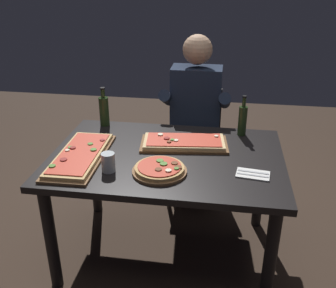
{
  "coord_description": "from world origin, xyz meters",
  "views": [
    {
      "loc": [
        0.32,
        -2.07,
        1.8
      ],
      "look_at": [
        0.0,
        0.05,
        0.79
      ],
      "focal_mm": 41.41,
      "sensor_mm": 36.0,
      "label": 1
    }
  ],
  "objects_px": {
    "pizza_rectangular_front": "(184,142)",
    "oil_bottle_amber": "(243,120)",
    "dining_table": "(167,169)",
    "pizza_round_far": "(160,169)",
    "tumbler_near_camera": "(108,162)",
    "diner_chair": "(195,137)",
    "wine_bottle_dark": "(104,110)",
    "seated_diner": "(195,113)",
    "pizza_rectangular_left": "(80,155)"
  },
  "relations": [
    {
      "from": "dining_table",
      "to": "seated_diner",
      "type": "relative_size",
      "value": 1.05
    },
    {
      "from": "wine_bottle_dark",
      "to": "seated_diner",
      "type": "height_order",
      "value": "seated_diner"
    },
    {
      "from": "pizza_rectangular_front",
      "to": "diner_chair",
      "type": "height_order",
      "value": "diner_chair"
    },
    {
      "from": "pizza_round_far",
      "to": "oil_bottle_amber",
      "type": "bearing_deg",
      "value": 52.41
    },
    {
      "from": "pizza_rectangular_left",
      "to": "pizza_round_far",
      "type": "xyz_separation_m",
      "value": [
        0.5,
        -0.1,
        -0.0
      ]
    },
    {
      "from": "oil_bottle_amber",
      "to": "tumbler_near_camera",
      "type": "distance_m",
      "value": 0.97
    },
    {
      "from": "pizza_rectangular_left",
      "to": "pizza_round_far",
      "type": "relative_size",
      "value": 2.08
    },
    {
      "from": "wine_bottle_dark",
      "to": "tumbler_near_camera",
      "type": "bearing_deg",
      "value": -71.39
    },
    {
      "from": "tumbler_near_camera",
      "to": "diner_chair",
      "type": "xyz_separation_m",
      "value": [
        0.4,
        1.1,
        -0.31
      ]
    },
    {
      "from": "pizza_rectangular_front",
      "to": "seated_diner",
      "type": "height_order",
      "value": "seated_diner"
    },
    {
      "from": "pizza_rectangular_front",
      "to": "seated_diner",
      "type": "distance_m",
      "value": 0.58
    },
    {
      "from": "tumbler_near_camera",
      "to": "diner_chair",
      "type": "relative_size",
      "value": 0.13
    },
    {
      "from": "seated_diner",
      "to": "pizza_rectangular_left",
      "type": "bearing_deg",
      "value": -125.53
    },
    {
      "from": "dining_table",
      "to": "pizza_round_far",
      "type": "bearing_deg",
      "value": -91.66
    },
    {
      "from": "wine_bottle_dark",
      "to": "oil_bottle_amber",
      "type": "height_order",
      "value": "wine_bottle_dark"
    },
    {
      "from": "dining_table",
      "to": "wine_bottle_dark",
      "type": "bearing_deg",
      "value": 141.51
    },
    {
      "from": "dining_table",
      "to": "oil_bottle_amber",
      "type": "relative_size",
      "value": 5.1
    },
    {
      "from": "dining_table",
      "to": "diner_chair",
      "type": "xyz_separation_m",
      "value": [
        0.11,
        0.86,
        -0.16
      ]
    },
    {
      "from": "dining_table",
      "to": "pizza_round_far",
      "type": "height_order",
      "value": "pizza_round_far"
    },
    {
      "from": "tumbler_near_camera",
      "to": "diner_chair",
      "type": "bearing_deg",
      "value": 70.01
    },
    {
      "from": "pizza_rectangular_left",
      "to": "diner_chair",
      "type": "bearing_deg",
      "value": 57.94
    },
    {
      "from": "tumbler_near_camera",
      "to": "wine_bottle_dark",
      "type": "bearing_deg",
      "value": 108.61
    },
    {
      "from": "pizza_rectangular_front",
      "to": "pizza_round_far",
      "type": "xyz_separation_m",
      "value": [
        -0.09,
        -0.37,
        0.0
      ]
    },
    {
      "from": "diner_chair",
      "to": "seated_diner",
      "type": "bearing_deg",
      "value": -90.0
    },
    {
      "from": "pizza_rectangular_front",
      "to": "tumbler_near_camera",
      "type": "xyz_separation_m",
      "value": [
        -0.38,
        -0.4,
        0.03
      ]
    },
    {
      "from": "oil_bottle_amber",
      "to": "pizza_round_far",
      "type": "bearing_deg",
      "value": -127.59
    },
    {
      "from": "pizza_rectangular_front",
      "to": "oil_bottle_amber",
      "type": "relative_size",
      "value": 2.09
    },
    {
      "from": "dining_table",
      "to": "seated_diner",
      "type": "distance_m",
      "value": 0.75
    },
    {
      "from": "pizza_rectangular_left",
      "to": "pizza_rectangular_front",
      "type": "bearing_deg",
      "value": 24.75
    },
    {
      "from": "pizza_rectangular_front",
      "to": "pizza_round_far",
      "type": "height_order",
      "value": "same"
    },
    {
      "from": "dining_table",
      "to": "pizza_round_far",
      "type": "xyz_separation_m",
      "value": [
        -0.01,
        -0.22,
        0.12
      ]
    },
    {
      "from": "pizza_round_far",
      "to": "dining_table",
      "type": "bearing_deg",
      "value": 88.34
    },
    {
      "from": "pizza_rectangular_front",
      "to": "seated_diner",
      "type": "relative_size",
      "value": 0.43
    },
    {
      "from": "wine_bottle_dark",
      "to": "oil_bottle_amber",
      "type": "distance_m",
      "value": 0.96
    },
    {
      "from": "oil_bottle_amber",
      "to": "tumbler_near_camera",
      "type": "relative_size",
      "value": 2.51
    },
    {
      "from": "pizza_round_far",
      "to": "tumbler_near_camera",
      "type": "height_order",
      "value": "tumbler_near_camera"
    },
    {
      "from": "wine_bottle_dark",
      "to": "tumbler_near_camera",
      "type": "xyz_separation_m",
      "value": [
        0.22,
        -0.65,
        -0.06
      ]
    },
    {
      "from": "dining_table",
      "to": "pizza_round_far",
      "type": "distance_m",
      "value": 0.25
    },
    {
      "from": "pizza_rectangular_left",
      "to": "wine_bottle_dark",
      "type": "distance_m",
      "value": 0.53
    },
    {
      "from": "seated_diner",
      "to": "diner_chair",
      "type": "bearing_deg",
      "value": 90.0
    },
    {
      "from": "pizza_rectangular_front",
      "to": "wine_bottle_dark",
      "type": "relative_size",
      "value": 2.07
    },
    {
      "from": "pizza_round_far",
      "to": "tumbler_near_camera",
      "type": "distance_m",
      "value": 0.29
    },
    {
      "from": "pizza_round_far",
      "to": "diner_chair",
      "type": "height_order",
      "value": "diner_chair"
    },
    {
      "from": "oil_bottle_amber",
      "to": "wine_bottle_dark",
      "type": "bearing_deg",
      "value": 178.33
    },
    {
      "from": "pizza_rectangular_front",
      "to": "pizza_round_far",
      "type": "relative_size",
      "value": 1.88
    },
    {
      "from": "pizza_rectangular_left",
      "to": "diner_chair",
      "type": "xyz_separation_m",
      "value": [
        0.61,
        0.98,
        -0.27
      ]
    },
    {
      "from": "dining_table",
      "to": "pizza_rectangular_left",
      "type": "relative_size",
      "value": 2.2
    },
    {
      "from": "dining_table",
      "to": "tumbler_near_camera",
      "type": "distance_m",
      "value": 0.41
    },
    {
      "from": "pizza_rectangular_left",
      "to": "pizza_round_far",
      "type": "distance_m",
      "value": 0.51
    },
    {
      "from": "pizza_rectangular_front",
      "to": "oil_bottle_amber",
      "type": "height_order",
      "value": "oil_bottle_amber"
    }
  ]
}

